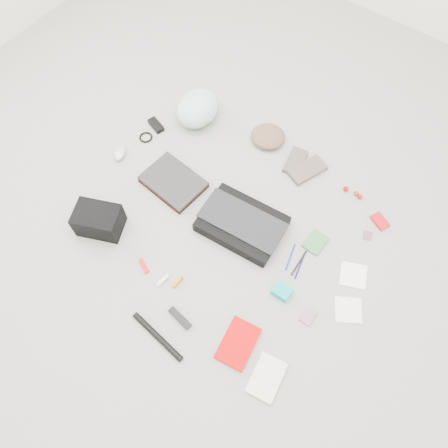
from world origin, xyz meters
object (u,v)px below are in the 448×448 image
Objects in this scene: bike_helmet at (198,108)px; book_red at (238,343)px; accordion_wallet at (282,291)px; messenger_bag at (242,224)px; camera_bag at (99,220)px; laptop at (173,181)px.

bike_helmet is 1.35× the size of book_red.
bike_helmet is 1.18m from accordion_wallet.
messenger_bag is 1.84× the size of camera_bag.
camera_bag is 0.98m from accordion_wallet.
messenger_bag is at bearing 12.50° from camera_bag.
messenger_bag is 4.88× the size of accordion_wallet.
messenger_bag is at bearing 114.62° from book_red.
bike_helmet reaches higher than book_red.
bike_helmet is 3.38× the size of accordion_wallet.
laptop is 0.83m from accordion_wallet.
camera_bag is (0.04, -0.88, -0.01)m from bike_helmet.
camera_bag is at bearing 166.59° from book_red.
laptop is (-0.45, -0.00, -0.00)m from messenger_bag.
laptop is at bearing 48.94° from camera_bag.
laptop is 0.93m from book_red.
camera_bag is at bearing -149.30° from messenger_bag.
camera_bag is (-0.14, -0.43, 0.04)m from laptop.
accordion_wallet is at bearing -31.90° from messenger_bag.
laptop and accordion_wallet have the same top height.
bike_helmet is (-0.18, 0.45, 0.05)m from laptop.
camera_bag reaches higher than book_red.
bike_helmet is 1.36m from book_red.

